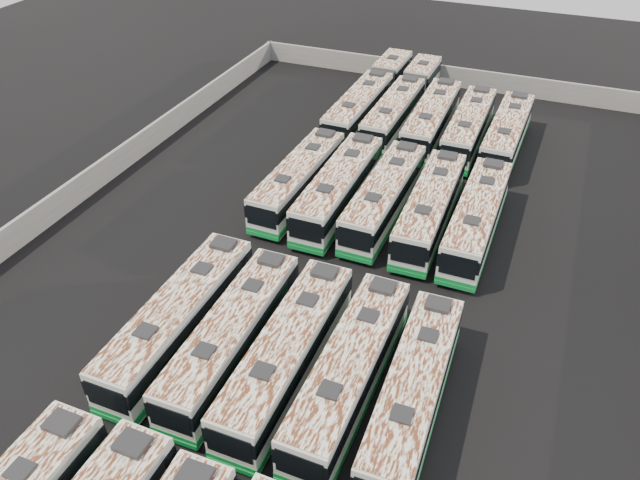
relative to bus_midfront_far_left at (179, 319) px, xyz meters
The scene contains 17 objects.
ground 11.25m from the bus_midfront_far_left, 56.17° to the left, with size 140.00×140.00×0.00m, color black.
perimeter_wall 11.11m from the bus_midfront_far_left, 56.17° to the left, with size 45.20×73.20×2.20m.
bus_midfront_far_left is the anchor object (origin of this frame).
bus_midfront_left 3.52m from the bus_midfront_far_left, ahead, with size 2.87×12.88×3.62m.
bus_midfront_center 7.00m from the bus_midfront_far_left, ahead, with size 2.81×13.18×3.72m.
bus_midfront_right 10.54m from the bus_midfront_far_left, ahead, with size 2.88×13.05×3.67m.
bus_midfront_far_right 14.05m from the bus_midfront_far_left, ahead, with size 2.99×12.74×3.57m.
bus_midback_far_left 17.34m from the bus_midfront_far_left, 89.97° to the left, with size 2.99×12.83×3.60m.
bus_midback_left 17.49m from the bus_midfront_far_left, 78.64° to the left, with size 2.82×13.29×3.75m.
bus_midback_center 18.73m from the bus_midfront_far_left, 67.89° to the left, with size 2.98×13.07×3.67m.
bus_midback_right 20.16m from the bus_midfront_far_left, 58.16° to the left, with size 2.96×12.98×3.65m.
bus_midback_far_right 22.11m from the bus_midfront_far_left, 50.47° to the left, with size 2.84×13.04×3.67m.
bus_back_far_left 35.21m from the bus_midfront_far_left, 89.93° to the left, with size 3.00×20.27×3.67m.
bus_back_left 35.46m from the bus_midfront_far_left, 84.40° to the left, with size 2.89×19.69×3.57m.
bus_back_center 32.65m from the bus_midfront_far_left, 77.45° to the left, with size 2.96×13.29×3.74m.
bus_back_right 33.45m from the bus_midfront_far_left, 71.51° to the left, with size 2.73×12.81×3.61m.
bus_back_far_right 34.62m from the bus_midfront_far_left, 66.05° to the left, with size 3.00×12.86×3.61m.
Camera 1 is at (11.42, -30.82, 26.85)m, focal length 35.00 mm.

